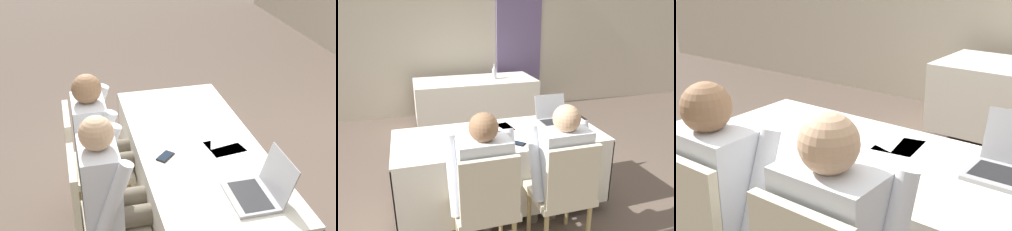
{
  "view_description": "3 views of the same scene",
  "coord_description": "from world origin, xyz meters",
  "views": [
    {
      "loc": [
        2.55,
        -0.83,
        2.37
      ],
      "look_at": [
        0.0,
        -0.21,
        0.98
      ],
      "focal_mm": 50.0,
      "sensor_mm": 36.0,
      "label": 1
    },
    {
      "loc": [
        -0.74,
        -2.64,
        1.85
      ],
      "look_at": [
        0.0,
        -0.21,
        0.98
      ],
      "focal_mm": 35.0,
      "sensor_mm": 36.0,
      "label": 2
    },
    {
      "loc": [
        1.14,
        -1.73,
        1.64
      ],
      "look_at": [
        0.0,
        -0.21,
        0.98
      ],
      "focal_mm": 50.0,
      "sensor_mm": 36.0,
      "label": 3
    }
  ],
  "objects": [
    {
      "name": "wall_back",
      "position": [
        0.0,
        3.05,
        1.35
      ],
      "size": [
        12.0,
        0.06,
        2.7
      ],
      "color": "beige",
      "rests_on": "ground_plane"
    },
    {
      "name": "curtain_panel",
      "position": [
        1.21,
        2.99,
        1.33
      ],
      "size": [
        0.82,
        0.04,
        2.65
      ],
      "color": "slate",
      "rests_on": "ground_plane"
    },
    {
      "name": "chair_near_right",
      "position": [
        0.3,
        -0.71,
        0.52
      ],
      "size": [
        0.44,
        0.44,
        0.93
      ],
      "rotation": [
        0.0,
        0.0,
        3.14
      ],
      "color": "tan",
      "rests_on": "ground_plane"
    },
    {
      "name": "cell_phone",
      "position": [
        0.09,
        -0.25,
        0.74
      ],
      "size": [
        0.14,
        0.14,
        0.01
      ],
      "rotation": [
        0.0,
        0.0,
        0.79
      ],
      "color": "black",
      "rests_on": "conference_table_near"
    },
    {
      "name": "chair_near_left",
      "position": [
        -0.3,
        -0.71,
        0.52
      ],
      "size": [
        0.44,
        0.44,
        0.93
      ],
      "rotation": [
        0.0,
        0.0,
        3.14
      ],
      "color": "tan",
      "rests_on": "ground_plane"
    },
    {
      "name": "water_bottle",
      "position": [
        0.57,
        2.28,
        0.84
      ],
      "size": [
        0.07,
        0.07,
        0.23
      ],
      "color": "#B7B7C1",
      "rests_on": "conference_table_far"
    },
    {
      "name": "person_checkered_shirt",
      "position": [
        -0.3,
        -0.61,
        0.68
      ],
      "size": [
        0.5,
        0.52,
        1.19
      ],
      "rotation": [
        0.0,
        0.0,
        3.14
      ],
      "color": "#665B4C",
      "rests_on": "ground_plane"
    },
    {
      "name": "conference_table_near",
      "position": [
        0.0,
        0.0,
        0.56
      ],
      "size": [
        1.87,
        0.81,
        0.73
      ],
      "color": "white",
      "rests_on": "ground_plane"
    },
    {
      "name": "conference_table_far",
      "position": [
        0.26,
        2.31,
        0.56
      ],
      "size": [
        1.87,
        0.81,
        0.73
      ],
      "color": "white",
      "rests_on": "ground_plane"
    },
    {
      "name": "paper_left_edge",
      "position": [
        -0.06,
        -0.04,
        0.73
      ],
      "size": [
        0.29,
        0.35,
        0.0
      ],
      "rotation": [
        0.0,
        0.0,
        -0.33
      ],
      "color": "white",
      "rests_on": "conference_table_near"
    },
    {
      "name": "paper_centre_table",
      "position": [
        0.17,
        0.15,
        0.73
      ],
      "size": [
        0.27,
        0.33,
        0.0
      ],
      "rotation": [
        0.0,
        0.0,
        0.21
      ],
      "color": "white",
      "rests_on": "conference_table_near"
    },
    {
      "name": "person_white_shirt",
      "position": [
        0.3,
        -0.61,
        0.68
      ],
      "size": [
        0.5,
        0.52,
        1.19
      ],
      "rotation": [
        0.0,
        0.0,
        3.14
      ],
      "color": "#665B4C",
      "rests_on": "ground_plane"
    },
    {
      "name": "paper_beside_laptop",
      "position": [
        0.06,
        0.2,
        0.73
      ],
      "size": [
        0.25,
        0.32,
        0.0
      ],
      "rotation": [
        0.0,
        0.0,
        0.14
      ],
      "color": "white",
      "rests_on": "conference_table_near"
    },
    {
      "name": "laptop",
      "position": [
        0.62,
        0.17,
        0.78
      ],
      "size": [
        0.32,
        0.32,
        0.25
      ],
      "rotation": [
        0.0,
        0.0,
        -0.0
      ],
      "color": "#99999E",
      "rests_on": "conference_table_near"
    },
    {
      "name": "ground_plane",
      "position": [
        0.0,
        0.0,
        0.0
      ],
      "size": [
        24.0,
        24.0,
        0.0
      ],
      "primitive_type": "plane",
      "color": "brown"
    }
  ]
}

